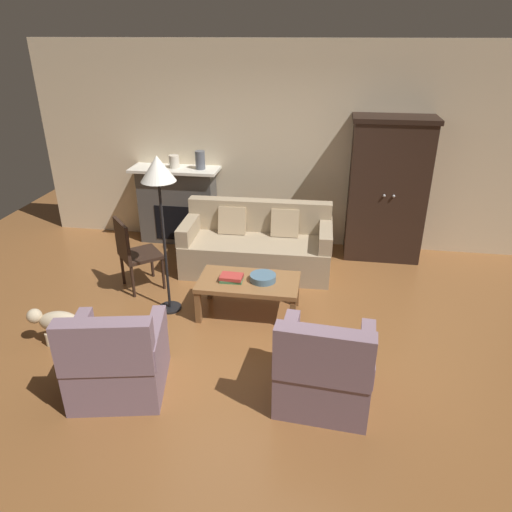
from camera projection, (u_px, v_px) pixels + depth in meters
name	position (u px, v px, depth m)	size (l,w,h in m)	color
ground_plane	(258.00, 335.00, 4.96)	(9.60, 9.60, 0.00)	brown
back_wall	(286.00, 148.00, 6.63)	(7.20, 0.10, 2.80)	beige
fireplace	(178.00, 204.00, 6.98)	(1.26, 0.48, 1.12)	#4C4947
armoire	(387.00, 190.00, 6.33)	(1.06, 0.57, 1.91)	black
couch	(257.00, 246.00, 6.23)	(1.94, 0.89, 0.86)	tan
coffee_table	(249.00, 285.00, 5.19)	(1.10, 0.60, 0.42)	olive
fruit_bowl	(263.00, 278.00, 5.15)	(0.28, 0.28, 0.07)	slate
book_stack	(232.00, 278.00, 5.15)	(0.25, 0.18, 0.07)	#427A4C
mantel_vase_cream	(174.00, 162.00, 6.69)	(0.14, 0.14, 0.18)	beige
mantel_vase_slate	(200.00, 160.00, 6.62)	(0.14, 0.14, 0.25)	#565B66
armchair_near_left	(117.00, 361.00, 4.07)	(0.90, 0.91, 0.88)	gray
armchair_near_right	(324.00, 370.00, 3.96)	(0.83, 0.82, 0.88)	gray
side_chair_wooden	(133.00, 250.00, 5.65)	(0.62, 0.62, 0.90)	black
floor_lamp	(158.00, 179.00, 4.78)	(0.36, 0.36, 1.77)	black
dog	(56.00, 322.00, 4.74)	(0.57, 0.25, 0.39)	beige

